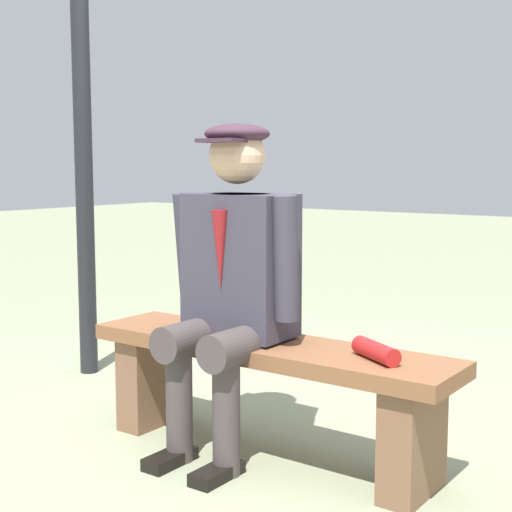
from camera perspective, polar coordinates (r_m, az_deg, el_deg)
The scene contains 5 objects.
ground_plane at distance 3.28m, azimuth 0.79°, elevation -14.80°, with size 30.00×30.00×0.00m, color gray.
bench at distance 3.17m, azimuth 0.80°, elevation -9.11°, with size 1.63×0.39×0.49m.
seated_man at distance 3.11m, azimuth -1.79°, elevation -1.27°, with size 0.61×0.57×1.38m.
rolled_magazine at distance 2.86m, azimuth 9.05°, elevation -7.12°, with size 0.07×0.07×0.24m, color #B21E1E.
lamp_post at distance 4.49m, azimuth -13.18°, elevation 16.40°, with size 0.28×0.28×2.93m.
Camera 1 is at (-1.75, 2.49, 1.22)m, focal length 52.88 mm.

